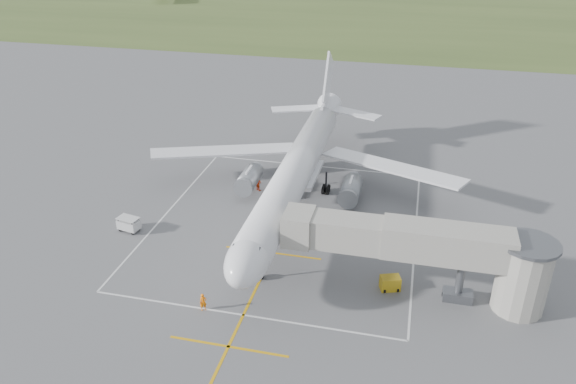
% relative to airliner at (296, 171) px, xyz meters
% --- Properties ---
extents(ground, '(700.00, 700.00, 0.00)m').
position_rel_airliner_xyz_m(ground, '(0.00, -0.75, -4.39)').
color(ground, '#535356').
rests_on(ground, ground).
extents(grass_strip, '(700.00, 120.00, 0.02)m').
position_rel_airliner_xyz_m(grass_strip, '(0.00, 129.25, -4.38)').
color(grass_strip, '#3C4F22').
rests_on(grass_strip, ground).
extents(apron_markings, '(28.20, 60.00, 0.01)m').
position_rel_airliner_xyz_m(apron_markings, '(0.00, -6.57, -4.38)').
color(apron_markings, '#CF940C').
rests_on(apron_markings, ground).
extents(airliner, '(38.93, 46.75, 13.52)m').
position_rel_airliner_xyz_m(airliner, '(0.00, 0.00, 0.00)').
color(airliner, silver).
rests_on(airliner, ground).
extents(jet_bridge, '(23.40, 5.00, 7.20)m').
position_rel_airliner_xyz_m(jet_bridge, '(15.72, -14.25, 0.35)').
color(jet_bridge, gray).
rests_on(jet_bridge, ground).
extents(gpu_unit, '(2.06, 1.71, 1.33)m').
position_rel_airliner_xyz_m(gpu_unit, '(12.01, -14.08, -3.74)').
color(gpu_unit, '#AF8C15').
rests_on(gpu_unit, ground).
extents(baggage_cart, '(2.51, 1.80, 1.59)m').
position_rel_airliner_xyz_m(baggage_cart, '(-16.29, -10.11, -3.58)').
color(baggage_cart, silver).
rests_on(baggage_cart, ground).
extents(ramp_worker_nose, '(0.72, 0.65, 1.66)m').
position_rel_airliner_xyz_m(ramp_worker_nose, '(-3.58, -20.88, -3.56)').
color(ramp_worker_nose, orange).
rests_on(ramp_worker_nose, ground).
extents(ramp_worker_wing, '(1.15, 1.08, 1.87)m').
position_rel_airliner_xyz_m(ramp_worker_wing, '(-5.38, 2.60, -3.46)').
color(ramp_worker_wing, red).
rests_on(ramp_worker_wing, ground).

